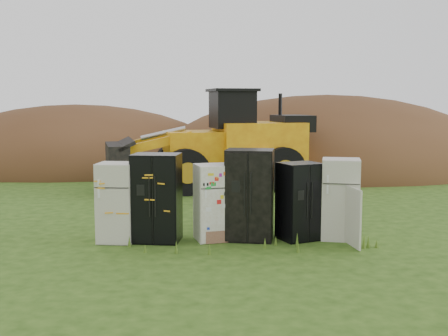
% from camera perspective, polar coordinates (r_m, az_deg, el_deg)
% --- Properties ---
extents(ground, '(120.00, 120.00, 0.00)m').
position_cam_1_polar(ground, '(11.99, 1.04, -7.27)').
color(ground, '#284813').
rests_on(ground, ground).
extents(fridge_leftmost, '(0.82, 0.80, 1.65)m').
position_cam_1_polar(fridge_leftmost, '(11.88, -10.84, -3.45)').
color(fridge_leftmost, beige).
rests_on(fridge_leftmost, ground).
extents(fridge_black_side, '(1.06, 0.89, 1.83)m').
position_cam_1_polar(fridge_black_side, '(11.77, -6.85, -3.01)').
color(fridge_black_side, black).
rests_on(fridge_black_side, ground).
extents(fridge_sticker, '(0.84, 0.80, 1.60)m').
position_cam_1_polar(fridge_sticker, '(11.80, -1.12, -3.51)').
color(fridge_sticker, white).
rests_on(fridge_sticker, ground).
extents(fridge_dark_mid, '(1.12, 0.98, 1.91)m').
position_cam_1_polar(fridge_dark_mid, '(11.84, 2.63, -2.72)').
color(fridge_dark_mid, black).
rests_on(fridge_dark_mid, ground).
extents(fridge_black_right, '(1.01, 0.93, 1.63)m').
position_cam_1_polar(fridge_black_right, '(11.96, 7.69, -3.37)').
color(fridge_black_right, black).
rests_on(fridge_black_right, ground).
extents(fridge_open_door, '(0.93, 0.88, 1.71)m').
position_cam_1_polar(fridge_open_door, '(12.15, 11.74, -3.10)').
color(fridge_open_door, beige).
rests_on(fridge_open_door, ground).
extents(wheel_loader, '(7.28, 4.03, 3.33)m').
position_cam_1_polar(wheel_loader, '(18.64, -1.65, 2.94)').
color(wheel_loader, '#EEAC0F').
rests_on(wheel_loader, ground).
extents(dirt_mound_right, '(15.27, 11.20, 6.41)m').
position_cam_1_polar(dirt_mound_right, '(25.03, 10.26, -0.01)').
color(dirt_mound_right, '#4D2E19').
rests_on(dirt_mound_right, ground).
extents(dirt_mound_left, '(13.64, 10.23, 5.57)m').
position_cam_1_polar(dirt_mound_left, '(26.12, -14.65, 0.16)').
color(dirt_mound_left, '#4D2E19').
rests_on(dirt_mound_left, ground).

